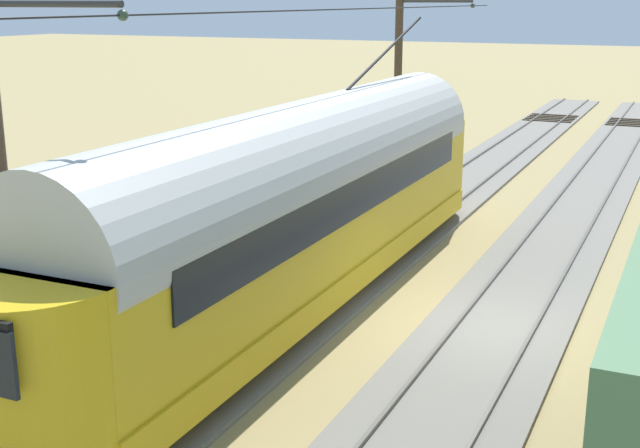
{
  "coord_description": "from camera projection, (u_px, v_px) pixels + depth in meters",
  "views": [
    {
      "loc": [
        -3.24,
        15.34,
        6.31
      ],
      "look_at": [
        3.73,
        0.16,
        1.81
      ],
      "focal_mm": 46.91,
      "sensor_mm": 36.0,
      "label": 1
    }
  ],
  "objects": [
    {
      "name": "track_adjacent_siding",
      "position": [
        499.0,
        323.0,
        16.66
      ],
      "size": [
        2.8,
        80.0,
        0.18
      ],
      "color": "slate",
      "rests_on": "ground"
    },
    {
      "name": "track_third_siding",
      "position": [
        310.0,
        294.0,
        18.35
      ],
      "size": [
        2.8,
        80.0,
        0.18
      ],
      "color": "slate",
      "rests_on": "ground"
    },
    {
      "name": "catenary_pole_foreground",
      "position": [
        400.0,
        81.0,
        29.72
      ],
      "size": [
        2.81,
        0.28,
        6.64
      ],
      "color": "#423323",
      "rests_on": "ground"
    },
    {
      "name": "ground_plane",
      "position": [
        496.0,
        331.0,
        16.4
      ],
      "size": [
        220.0,
        220.0,
        0.0
      ],
      "primitive_type": "plane",
      "color": "#9E8956"
    },
    {
      "name": "catenary_pole_mid_near",
      "position": [
        4.0,
        184.0,
        13.2
      ],
      "size": [
        2.81,
        0.28,
        6.64
      ],
      "color": "#423323",
      "rests_on": "ground"
    },
    {
      "name": "vintage_streetcar",
      "position": [
        302.0,
        199.0,
        17.45
      ],
      "size": [
        2.65,
        18.26,
        5.66
      ],
      "color": "gold",
      "rests_on": "ground"
    }
  ]
}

